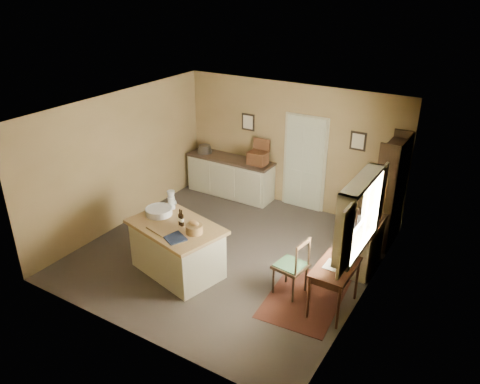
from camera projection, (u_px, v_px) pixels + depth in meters
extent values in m
plane|color=#4B4139|center=(228.00, 253.00, 8.64)|extent=(5.00, 5.00, 0.00)
cube|color=#957A4D|center=(291.00, 146.00, 10.00)|extent=(5.00, 0.10, 2.70)
cube|color=#957A4D|center=(125.00, 254.00, 6.14)|extent=(5.00, 0.10, 2.70)
cube|color=#957A4D|center=(122.00, 160.00, 9.25)|extent=(0.10, 5.00, 2.70)
cube|color=#957A4D|center=(370.00, 223.00, 6.89)|extent=(0.10, 5.00, 2.70)
plane|color=silver|center=(227.00, 110.00, 7.50)|extent=(5.00, 5.00, 0.00)
cube|color=#BABE9F|center=(304.00, 162.00, 9.94)|extent=(0.97, 0.06, 2.11)
cube|color=black|center=(248.00, 122.00, 10.33)|extent=(0.32, 0.02, 0.38)
cube|color=beige|center=(248.00, 122.00, 10.32)|extent=(0.24, 0.01, 0.30)
cube|color=black|center=(358.00, 141.00, 9.15)|extent=(0.32, 0.02, 0.38)
cube|color=beige|center=(358.00, 141.00, 9.14)|extent=(0.24, 0.01, 0.30)
cube|color=#B5AE8D|center=(355.00, 246.00, 6.93)|extent=(0.25, 1.32, 0.06)
cube|color=#B5AE8D|center=(363.00, 181.00, 6.49)|extent=(0.25, 1.32, 0.06)
cube|color=white|center=(367.00, 217.00, 6.65)|extent=(0.01, 1.20, 1.00)
cube|color=#B5AE8D|center=(345.00, 241.00, 6.03)|extent=(0.04, 0.35, 1.00)
cube|color=#B5AE8D|center=(381.00, 195.00, 7.30)|extent=(0.04, 0.35, 1.00)
cube|color=#B5AE8D|center=(177.00, 250.00, 7.95)|extent=(1.64, 1.24, 0.85)
cube|color=olive|center=(176.00, 227.00, 7.76)|extent=(1.78, 1.37, 0.06)
cylinder|color=white|center=(159.00, 211.00, 8.07)|extent=(0.46, 0.46, 0.11)
cube|color=olive|center=(162.00, 229.00, 7.60)|extent=(0.52, 0.42, 0.03)
cube|color=black|center=(174.00, 237.00, 7.36)|extent=(0.46, 0.42, 0.02)
cylinder|color=olive|center=(194.00, 229.00, 7.48)|extent=(0.28, 0.28, 0.14)
cylinder|color=black|center=(180.00, 217.00, 7.69)|extent=(0.06, 0.06, 0.29)
cylinder|color=black|center=(182.00, 218.00, 7.66)|extent=(0.06, 0.06, 0.29)
cube|color=#B5AE8D|center=(230.00, 177.00, 10.80)|extent=(2.03, 0.56, 0.85)
cube|color=#332319|center=(230.00, 159.00, 10.61)|extent=(2.07, 0.59, 0.05)
cube|color=#542E18|center=(258.00, 158.00, 10.21)|extent=(0.41, 0.30, 0.28)
cylinder|color=#59544F|center=(205.00, 149.00, 10.90)|extent=(0.34, 0.34, 0.18)
cube|color=#4B2016|center=(305.00, 298.00, 7.44)|extent=(1.22, 1.68, 0.01)
cube|color=#3B2013|center=(336.00, 267.00, 6.92)|extent=(0.54, 0.89, 0.03)
cube|color=#3B2013|center=(335.00, 271.00, 6.95)|extent=(0.48, 0.83, 0.10)
cube|color=silver|center=(332.00, 265.00, 6.93)|extent=(0.22, 0.30, 0.01)
cylinder|color=black|center=(348.00, 259.00, 7.04)|extent=(0.05, 0.05, 0.05)
cylinder|color=#3B2013|center=(308.00, 298.00, 6.88)|extent=(0.04, 0.04, 0.72)
cylinder|color=#3B2013|center=(338.00, 309.00, 6.66)|extent=(0.04, 0.04, 0.72)
cylinder|color=#3B2013|center=(329.00, 271.00, 7.50)|extent=(0.04, 0.04, 0.72)
cylinder|color=#3B2013|center=(357.00, 280.00, 7.28)|extent=(0.04, 0.04, 0.72)
cube|color=#B5AE8D|center=(362.00, 246.00, 8.07)|extent=(0.50, 0.92, 0.85)
cube|color=#332319|center=(364.00, 223.00, 7.88)|extent=(0.53, 0.96, 0.05)
cylinder|color=silver|center=(361.00, 222.00, 7.76)|extent=(0.22, 0.22, 0.09)
cube|color=black|center=(383.00, 201.00, 8.26)|extent=(0.36, 0.04, 2.10)
cube|color=black|center=(397.00, 183.00, 8.97)|extent=(0.36, 0.04, 2.10)
cube|color=black|center=(399.00, 193.00, 8.53)|extent=(0.02, 0.95, 2.10)
cube|color=black|center=(383.00, 238.00, 9.04)|extent=(0.36, 0.91, 0.03)
cube|color=black|center=(387.00, 214.00, 8.81)|extent=(0.36, 0.91, 0.03)
cube|color=black|center=(391.00, 189.00, 8.59)|extent=(0.36, 0.91, 0.03)
cube|color=black|center=(394.00, 168.00, 8.41)|extent=(0.36, 0.91, 0.03)
cube|color=black|center=(397.00, 146.00, 8.24)|extent=(0.36, 0.91, 0.03)
cylinder|color=white|center=(391.00, 186.00, 8.57)|extent=(0.12, 0.12, 0.11)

